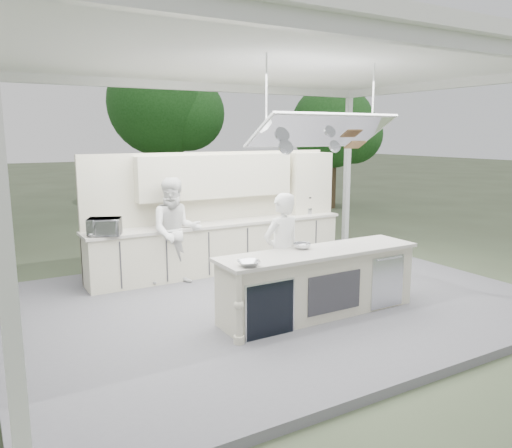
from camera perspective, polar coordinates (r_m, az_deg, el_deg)
ground at (r=8.08m, az=2.04°, el=-9.29°), size 90.00×90.00×0.00m
stage_deck at (r=8.06m, az=2.05°, el=-8.89°), size 8.00×6.00×0.12m
tent at (r=7.67m, az=2.30°, el=17.79°), size 8.20×6.20×3.86m
demo_island at (r=7.28m, az=7.12°, el=-6.65°), size 3.10×0.79×0.95m
back_counter at (r=9.52m, az=-4.03°, el=-2.55°), size 5.08×0.72×0.95m
back_wall_unit at (r=9.74m, az=-2.31°, el=3.59°), size 5.05×0.48×2.25m
tree_cluster at (r=16.69m, az=-16.94°, el=11.85°), size 19.55×9.40×5.85m
head_chef at (r=7.34m, az=2.95°, el=-3.22°), size 0.69×0.50×1.75m
sous_chef at (r=8.71m, az=-9.16°, el=-0.84°), size 1.04×0.90×1.86m
toaster_oven at (r=8.48m, az=-16.93°, el=-0.31°), size 0.62×0.53×0.29m
bowl_large at (r=6.27m, az=-0.82°, el=-4.52°), size 0.32×0.32×0.07m
bowl_small at (r=7.24m, az=5.28°, el=-2.51°), size 0.33×0.33×0.08m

